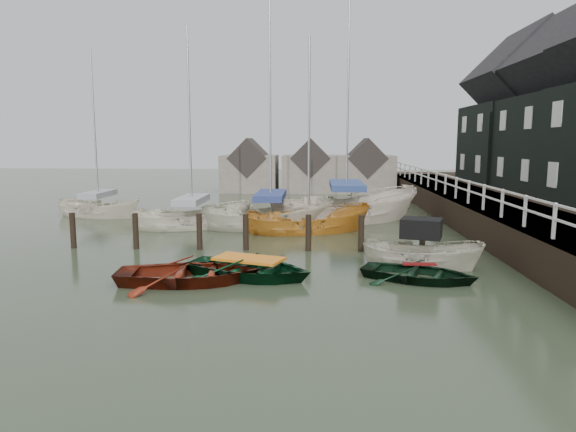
# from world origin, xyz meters

# --- Properties ---
(ground) EXTENTS (120.00, 120.00, 0.00)m
(ground) POSITION_xyz_m (0.00, 0.00, 0.00)
(ground) COLOR #2A3320
(ground) RESTS_ON ground
(pier) EXTENTS (3.04, 32.00, 2.70)m
(pier) POSITION_xyz_m (9.48, 10.00, 0.71)
(pier) COLOR black
(pier) RESTS_ON ground
(mooring_pilings) EXTENTS (13.72, 0.22, 1.80)m
(mooring_pilings) POSITION_xyz_m (-1.11, 3.00, 0.50)
(mooring_pilings) COLOR black
(mooring_pilings) RESTS_ON ground
(far_sheds) EXTENTS (14.00, 4.08, 4.39)m
(far_sheds) POSITION_xyz_m (0.83, 26.00, 1.86)
(far_sheds) COLOR #665B51
(far_sheds) RESTS_ON ground
(rowboat_red) EXTENTS (4.51, 3.45, 0.87)m
(rowboat_red) POSITION_xyz_m (-2.27, -1.65, 0.00)
(rowboat_red) COLOR #5F1B0D
(rowboat_red) RESTS_ON ground
(rowboat_green) EXTENTS (4.80, 4.10, 0.84)m
(rowboat_green) POSITION_xyz_m (-0.56, -0.96, 0.00)
(rowboat_green) COLOR black
(rowboat_green) RESTS_ON ground
(rowboat_dkgreen) EXTENTS (4.09, 3.56, 0.71)m
(rowboat_dkgreen) POSITION_xyz_m (4.59, -1.02, 0.00)
(rowboat_dkgreen) COLOR black
(rowboat_dkgreen) RESTS_ON ground
(motorboat) EXTENTS (4.22, 2.62, 2.37)m
(motorboat) POSITION_xyz_m (5.00, 0.68, 0.11)
(motorboat) COLOR #BDB7A1
(motorboat) RESTS_ON ground
(sailboat_a) EXTENTS (6.19, 4.00, 10.52)m
(sailboat_a) POSITION_xyz_m (-4.52, 8.07, 0.07)
(sailboat_a) COLOR beige
(sailboat_a) RESTS_ON ground
(sailboat_b) EXTENTS (7.16, 4.55, 11.89)m
(sailboat_b) POSITION_xyz_m (-0.72, 8.40, 0.06)
(sailboat_b) COLOR beige
(sailboat_b) RESTS_ON ground
(sailboat_c) EXTENTS (6.36, 3.81, 9.89)m
(sailboat_c) POSITION_xyz_m (1.14, 7.19, 0.01)
(sailboat_c) COLOR #BB7523
(sailboat_c) RESTS_ON ground
(sailboat_d) EXTENTS (8.92, 6.11, 13.35)m
(sailboat_d) POSITION_xyz_m (3.05, 10.42, 0.06)
(sailboat_d) COLOR beige
(sailboat_d) RESTS_ON ground
(sailboat_e) EXTENTS (5.67, 3.42, 10.08)m
(sailboat_e) POSITION_xyz_m (-10.58, 11.41, 0.07)
(sailboat_e) COLOR beige
(sailboat_e) RESTS_ON ground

